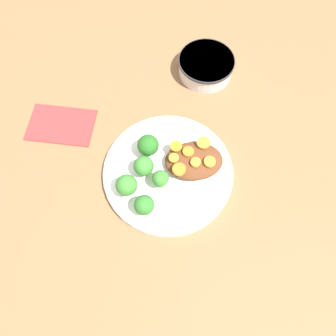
# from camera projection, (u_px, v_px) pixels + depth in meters

# --- Properties ---
(ground_plane) EXTENTS (4.00, 4.00, 0.00)m
(ground_plane) POSITION_uv_depth(u_px,v_px,m) (168.00, 174.00, 0.68)
(ground_plane) COLOR #8C603D
(plate) EXTENTS (0.26, 0.26, 0.02)m
(plate) POSITION_uv_depth(u_px,v_px,m) (168.00, 172.00, 0.67)
(plate) COLOR white
(plate) RESTS_ON ground_plane
(dip_bowl) EXTENTS (0.13, 0.13, 0.04)m
(dip_bowl) POSITION_uv_depth(u_px,v_px,m) (206.00, 65.00, 0.77)
(dip_bowl) COLOR silver
(dip_bowl) RESTS_ON ground_plane
(stew_mound) EXTENTS (0.12, 0.09, 0.03)m
(stew_mound) POSITION_uv_depth(u_px,v_px,m) (194.00, 161.00, 0.66)
(stew_mound) COLOR brown
(stew_mound) RESTS_ON plate
(broccoli_floret_0) EXTENTS (0.04, 0.04, 0.06)m
(broccoli_floret_0) POSITION_uv_depth(u_px,v_px,m) (148.00, 146.00, 0.65)
(broccoli_floret_0) COLOR #7FA85B
(broccoli_floret_0) RESTS_ON plate
(broccoli_floret_1) EXTENTS (0.03, 0.03, 0.05)m
(broccoli_floret_1) POSITION_uv_depth(u_px,v_px,m) (161.00, 179.00, 0.62)
(broccoli_floret_1) COLOR #759E51
(broccoli_floret_1) RESTS_ON plate
(broccoli_floret_2) EXTENTS (0.04, 0.04, 0.06)m
(broccoli_floret_2) POSITION_uv_depth(u_px,v_px,m) (127.00, 185.00, 0.61)
(broccoli_floret_2) COLOR #7FA85B
(broccoli_floret_2) RESTS_ON plate
(broccoli_floret_3) EXTENTS (0.04, 0.04, 0.05)m
(broccoli_floret_3) POSITION_uv_depth(u_px,v_px,m) (144.00, 167.00, 0.64)
(broccoli_floret_3) COLOR #7FA85B
(broccoli_floret_3) RESTS_ON plate
(broccoli_floret_4) EXTENTS (0.04, 0.04, 0.05)m
(broccoli_floret_4) POSITION_uv_depth(u_px,v_px,m) (144.00, 205.00, 0.60)
(broccoli_floret_4) COLOR #7FA85B
(broccoli_floret_4) RESTS_ON plate
(carrot_slice_0) EXTENTS (0.02, 0.02, 0.01)m
(carrot_slice_0) POSITION_uv_depth(u_px,v_px,m) (195.00, 161.00, 0.64)
(carrot_slice_0) COLOR orange
(carrot_slice_0) RESTS_ON stew_mound
(carrot_slice_1) EXTENTS (0.03, 0.03, 0.01)m
(carrot_slice_1) POSITION_uv_depth(u_px,v_px,m) (179.00, 169.00, 0.63)
(carrot_slice_1) COLOR orange
(carrot_slice_1) RESTS_ON stew_mound
(carrot_slice_2) EXTENTS (0.02, 0.02, 0.00)m
(carrot_slice_2) POSITION_uv_depth(u_px,v_px,m) (176.00, 146.00, 0.65)
(carrot_slice_2) COLOR orange
(carrot_slice_2) RESTS_ON stew_mound
(carrot_slice_3) EXTENTS (0.03, 0.03, 0.01)m
(carrot_slice_3) POSITION_uv_depth(u_px,v_px,m) (203.00, 143.00, 0.65)
(carrot_slice_3) COLOR orange
(carrot_slice_3) RESTS_ON stew_mound
(carrot_slice_4) EXTENTS (0.02, 0.02, 0.01)m
(carrot_slice_4) POSITION_uv_depth(u_px,v_px,m) (210.00, 164.00, 0.63)
(carrot_slice_4) COLOR orange
(carrot_slice_4) RESTS_ON stew_mound
(carrot_slice_5) EXTENTS (0.02, 0.02, 0.01)m
(carrot_slice_5) POSITION_uv_depth(u_px,v_px,m) (188.00, 152.00, 0.65)
(carrot_slice_5) COLOR orange
(carrot_slice_5) RESTS_ON stew_mound
(carrot_slice_6) EXTENTS (0.02, 0.02, 0.00)m
(carrot_slice_6) POSITION_uv_depth(u_px,v_px,m) (174.00, 158.00, 0.64)
(carrot_slice_6) COLOR orange
(carrot_slice_6) RESTS_ON stew_mound
(napkin) EXTENTS (0.16, 0.12, 0.01)m
(napkin) POSITION_uv_depth(u_px,v_px,m) (61.00, 124.00, 0.73)
(napkin) COLOR #B73333
(napkin) RESTS_ON ground_plane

